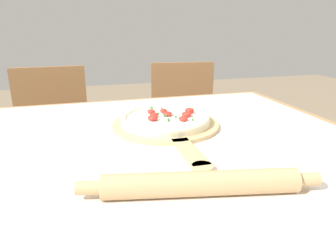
{
  "coord_description": "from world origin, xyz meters",
  "views": [
    {
      "loc": [
        -0.2,
        -0.76,
        1.08
      ],
      "look_at": [
        0.04,
        0.08,
        0.81
      ],
      "focal_mm": 32.0,
      "sensor_mm": 36.0,
      "label": 1
    }
  ],
  "objects_px": {
    "pizza_peel": "(167,126)",
    "chair_right": "(185,126)",
    "rolling_pin": "(201,184)",
    "chair_left": "(54,138)",
    "pizza": "(166,119)"
  },
  "relations": [
    {
      "from": "rolling_pin",
      "to": "chair_right",
      "type": "height_order",
      "value": "chair_right"
    },
    {
      "from": "chair_right",
      "to": "rolling_pin",
      "type": "bearing_deg",
      "value": -100.73
    },
    {
      "from": "pizza_peel",
      "to": "chair_right",
      "type": "relative_size",
      "value": 0.58
    },
    {
      "from": "pizza_peel",
      "to": "pizza",
      "type": "bearing_deg",
      "value": 88.46
    },
    {
      "from": "pizza",
      "to": "rolling_pin",
      "type": "bearing_deg",
      "value": -95.88
    },
    {
      "from": "chair_left",
      "to": "chair_right",
      "type": "relative_size",
      "value": 1.0
    },
    {
      "from": "pizza_peel",
      "to": "chair_right",
      "type": "height_order",
      "value": "chair_right"
    },
    {
      "from": "chair_left",
      "to": "chair_right",
      "type": "xyz_separation_m",
      "value": [
        0.75,
        -0.0,
        0.0
      ]
    },
    {
      "from": "rolling_pin",
      "to": "chair_right",
      "type": "bearing_deg",
      "value": 72.61
    },
    {
      "from": "pizza",
      "to": "chair_right",
      "type": "bearing_deg",
      "value": 66.88
    },
    {
      "from": "chair_left",
      "to": "pizza",
      "type": "bearing_deg",
      "value": -61.65
    },
    {
      "from": "pizza",
      "to": "chair_left",
      "type": "relative_size",
      "value": 0.32
    },
    {
      "from": "chair_left",
      "to": "chair_right",
      "type": "bearing_deg",
      "value": -1.06
    },
    {
      "from": "pizza_peel",
      "to": "rolling_pin",
      "type": "distance_m",
      "value": 0.39
    },
    {
      "from": "pizza",
      "to": "chair_right",
      "type": "xyz_separation_m",
      "value": [
        0.32,
        0.75,
        -0.3
      ]
    }
  ]
}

